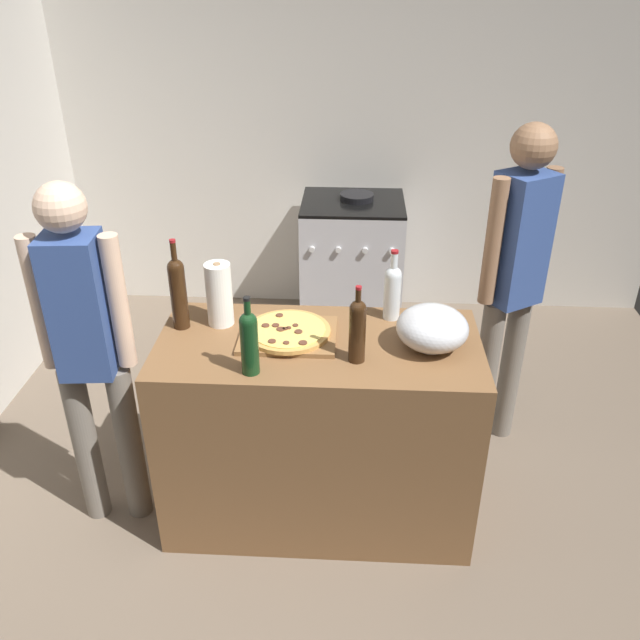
# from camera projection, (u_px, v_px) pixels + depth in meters

# --- Properties ---
(ground_plane) EXTENTS (4.40, 3.50, 0.02)m
(ground_plane) POSITION_uv_depth(u_px,v_px,m) (332.00, 418.00, 3.76)
(ground_plane) COLOR #6B5B4C
(kitchen_wall_rear) EXTENTS (4.40, 0.10, 2.60)m
(kitchen_wall_rear) POSITION_uv_depth(u_px,v_px,m) (343.00, 126.00, 4.44)
(kitchen_wall_rear) COLOR beige
(kitchen_wall_rear) RESTS_ON ground_plane
(counter) EXTENTS (1.34, 0.65, 0.91)m
(counter) POSITION_uv_depth(u_px,v_px,m) (319.00, 430.00, 2.93)
(counter) COLOR brown
(counter) RESTS_ON ground_plane
(cutting_board) EXTENTS (0.40, 0.32, 0.02)m
(cutting_board) POSITION_uv_depth(u_px,v_px,m) (288.00, 335.00, 2.74)
(cutting_board) COLOR olive
(cutting_board) RESTS_ON counter
(pizza) EXTENTS (0.35, 0.35, 0.03)m
(pizza) POSITION_uv_depth(u_px,v_px,m) (288.00, 331.00, 2.73)
(pizza) COLOR tan
(pizza) RESTS_ON cutting_board
(mixing_bowl) EXTENTS (0.29, 0.29, 0.18)m
(mixing_bowl) POSITION_uv_depth(u_px,v_px,m) (432.00, 328.00, 2.63)
(mixing_bowl) COLOR #B2B2B7
(mixing_bowl) RESTS_ON counter
(paper_towel_roll) EXTENTS (0.11, 0.11, 0.28)m
(paper_towel_roll) POSITION_uv_depth(u_px,v_px,m) (219.00, 294.00, 2.79)
(paper_towel_roll) COLOR white
(paper_towel_roll) RESTS_ON counter
(wine_bottle_green) EXTENTS (0.07, 0.07, 0.32)m
(wine_bottle_green) POSITION_uv_depth(u_px,v_px,m) (249.00, 340.00, 2.45)
(wine_bottle_green) COLOR #143819
(wine_bottle_green) RESTS_ON counter
(wine_bottle_dark) EXTENTS (0.07, 0.07, 0.32)m
(wine_bottle_dark) POSITION_uv_depth(u_px,v_px,m) (393.00, 289.00, 2.83)
(wine_bottle_dark) COLOR silver
(wine_bottle_dark) RESTS_ON counter
(wine_bottle_clear) EXTENTS (0.07, 0.07, 0.32)m
(wine_bottle_clear) POSITION_uv_depth(u_px,v_px,m) (357.00, 328.00, 2.52)
(wine_bottle_clear) COLOR #331E0F
(wine_bottle_clear) RESTS_ON counter
(wine_bottle_amber) EXTENTS (0.07, 0.07, 0.40)m
(wine_bottle_amber) POSITION_uv_depth(u_px,v_px,m) (178.00, 290.00, 2.74)
(wine_bottle_amber) COLOR #331E0F
(wine_bottle_amber) RESTS_ON counter
(stove) EXTENTS (0.67, 0.60, 0.95)m
(stove) POSITION_uv_depth(u_px,v_px,m) (352.00, 265.00, 4.49)
(stove) COLOR #B7B7BC
(stove) RESTS_ON ground_plane
(person_in_stripes) EXTENTS (0.38, 0.22, 1.60)m
(person_in_stripes) POSITION_uv_depth(u_px,v_px,m) (88.00, 345.00, 2.68)
(person_in_stripes) COLOR slate
(person_in_stripes) RESTS_ON ground_plane
(person_in_red) EXTENTS (0.35, 0.29, 1.69)m
(person_in_red) POSITION_uv_depth(u_px,v_px,m) (514.00, 273.00, 3.13)
(person_in_red) COLOR slate
(person_in_red) RESTS_ON ground_plane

